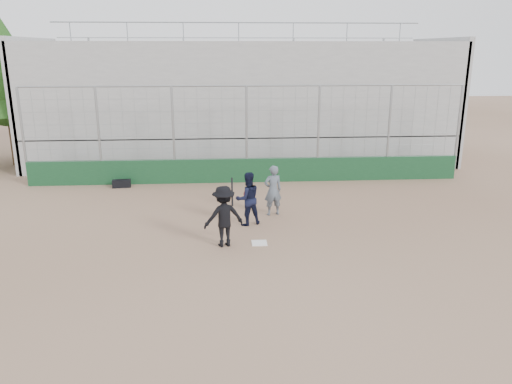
{
  "coord_description": "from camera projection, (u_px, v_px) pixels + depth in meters",
  "views": [
    {
      "loc": [
        -1.03,
        -13.45,
        5.43
      ],
      "look_at": [
        0.0,
        1.4,
        1.15
      ],
      "focal_mm": 35.0,
      "sensor_mm": 36.0,
      "label": 1
    }
  ],
  "objects": [
    {
      "name": "bleachers",
      "position": [
        242.0,
        101.0,
        25.11
      ],
      "size": [
        20.25,
        6.7,
        6.98
      ],
      "color": "gray",
      "rests_on": "ground"
    },
    {
      "name": "catcher_crouched",
      "position": [
        248.0,
        208.0,
        15.83
      ],
      "size": [
        1.03,
        0.93,
        1.17
      ],
      "color": "black",
      "rests_on": "ground"
    },
    {
      "name": "ground",
      "position": [
        259.0,
        243.0,
        14.46
      ],
      "size": [
        90.0,
        90.0,
        0.0
      ],
      "primitive_type": "plane",
      "color": "brown",
      "rests_on": "ground"
    },
    {
      "name": "tree_left",
      "position": [
        5.0,
        72.0,
        23.06
      ],
      "size": [
        4.48,
        4.48,
        7.0
      ],
      "color": "#362413",
      "rests_on": "ground"
    },
    {
      "name": "equipment_bag",
      "position": [
        122.0,
        184.0,
        20.28
      ],
      "size": [
        0.75,
        0.38,
        0.35
      ],
      "color": "black",
      "rests_on": "ground"
    },
    {
      "name": "backstop",
      "position": [
        247.0,
        160.0,
        20.91
      ],
      "size": [
        18.1,
        0.25,
        4.04
      ],
      "color": "#11371D",
      "rests_on": "ground"
    },
    {
      "name": "batter_at_plate",
      "position": [
        224.0,
        216.0,
        14.07
      ],
      "size": [
        1.28,
        0.95,
        1.91
      ],
      "color": "black",
      "rests_on": "ground"
    },
    {
      "name": "umpire",
      "position": [
        273.0,
        193.0,
        16.76
      ],
      "size": [
        0.71,
        0.56,
        1.55
      ],
      "primitive_type": "imported",
      "rotation": [
        0.0,
        0.0,
        3.41
      ],
      "color": "#4E5863",
      "rests_on": "ground"
    },
    {
      "name": "home_plate",
      "position": [
        259.0,
        243.0,
        14.46
      ],
      "size": [
        0.44,
        0.44,
        0.02
      ],
      "primitive_type": "cube",
      "color": "white",
      "rests_on": "ground"
    }
  ]
}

